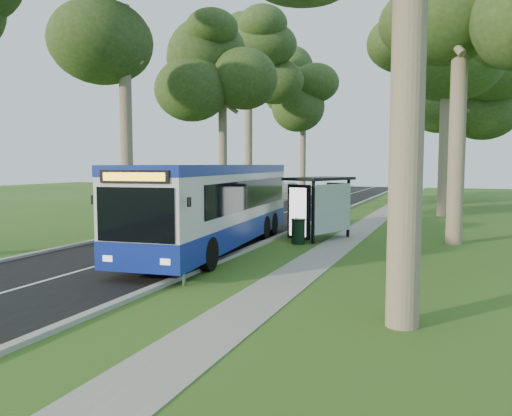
% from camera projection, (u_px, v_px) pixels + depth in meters
% --- Properties ---
extents(ground, '(120.00, 120.00, 0.00)m').
position_uv_depth(ground, '(235.00, 256.00, 18.37)').
color(ground, '#32551A').
rests_on(ground, ground).
extents(road, '(7.00, 100.00, 0.02)m').
position_uv_depth(road, '(250.00, 223.00, 28.92)').
color(road, black).
rests_on(road, ground).
extents(kerb_east, '(0.25, 100.00, 0.12)m').
position_uv_depth(kerb_east, '(308.00, 224.00, 27.63)').
color(kerb_east, '#9E9B93').
rests_on(kerb_east, ground).
extents(kerb_west, '(0.25, 100.00, 0.12)m').
position_uv_depth(kerb_west, '(196.00, 219.00, 30.20)').
color(kerb_west, '#9E9B93').
rests_on(kerb_west, ground).
extents(centre_line, '(0.12, 100.00, 0.00)m').
position_uv_depth(centre_line, '(250.00, 222.00, 28.92)').
color(centre_line, white).
rests_on(centre_line, road).
extents(footpath, '(1.50, 100.00, 0.02)m').
position_uv_depth(footpath, '(363.00, 228.00, 26.54)').
color(footpath, gray).
rests_on(footpath, ground).
extents(bus, '(3.87, 12.85, 3.35)m').
position_uv_depth(bus, '(216.00, 206.00, 19.71)').
color(bus, silver).
rests_on(bus, ground).
extents(bus_stop_sign, '(0.10, 0.40, 2.84)m').
position_uv_depth(bus_stop_sign, '(183.00, 223.00, 13.74)').
color(bus_stop_sign, gray).
rests_on(bus_stop_sign, ground).
extents(bus_shelter, '(2.82, 3.68, 2.80)m').
position_uv_depth(bus_shelter, '(320.00, 196.00, 22.00)').
color(bus_shelter, black).
rests_on(bus_shelter, ground).
extents(litter_bin, '(0.61, 0.61, 1.07)m').
position_uv_depth(litter_bin, '(298.00, 231.00, 21.18)').
color(litter_bin, black).
rests_on(litter_bin, ground).
extents(car_white, '(2.43, 4.82, 1.57)m').
position_uv_depth(car_white, '(287.00, 191.00, 48.55)').
color(car_white, silver).
rests_on(car_white, ground).
extents(car_silver, '(2.80, 5.12, 1.60)m').
position_uv_depth(car_silver, '(282.00, 190.00, 49.73)').
color(car_silver, '#A4A7AC').
rests_on(car_silver, ground).
extents(tree_west_b, '(5.20, 5.20, 17.10)m').
position_uv_depth(tree_west_b, '(123.00, 2.00, 28.53)').
color(tree_west_b, '#7A6B56').
rests_on(tree_west_b, ground).
extents(tree_west_c, '(5.20, 5.20, 13.68)m').
position_uv_depth(tree_west_c, '(222.00, 74.00, 37.46)').
color(tree_west_c, '#7A6B56').
rests_on(tree_west_c, ground).
extents(tree_west_d, '(5.20, 5.20, 17.57)m').
position_uv_depth(tree_west_d, '(249.00, 63.00, 47.21)').
color(tree_west_d, '#7A6B56').
rests_on(tree_west_d, ground).
extents(tree_west_e, '(5.20, 5.20, 15.04)m').
position_uv_depth(tree_west_e, '(303.00, 95.00, 55.72)').
color(tree_west_e, '#7A6B56').
rests_on(tree_west_e, ground).
extents(tree_east_c, '(5.20, 5.20, 15.75)m').
position_uv_depth(tree_east_c, '(448.00, 33.00, 31.54)').
color(tree_east_c, '#7A6B56').
rests_on(tree_east_c, ground).
extents(tree_east_d, '(5.20, 5.20, 12.68)m').
position_uv_depth(tree_east_d, '(464.00, 93.00, 42.41)').
color(tree_east_d, '#7A6B56').
rests_on(tree_east_d, ground).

